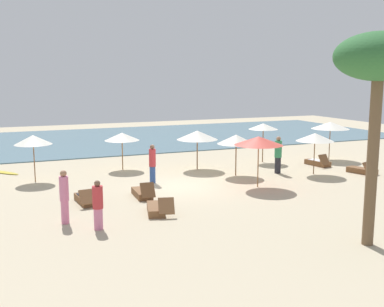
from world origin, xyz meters
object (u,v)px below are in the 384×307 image
at_px(umbrella_7, 330,125).
at_px(surfboard, 3,172).
at_px(person_1, 98,205).
at_px(person_3, 278,155).
at_px(lounger_2, 318,163).
at_px(person_2, 152,163).
at_px(lounger_1, 86,199).
at_px(umbrella_1, 236,139).
at_px(palm_0, 379,63).
at_px(umbrella_2, 263,126).
at_px(umbrella_6, 197,135).
at_px(umbrella_3, 33,140).
at_px(umbrella_5, 315,137).
at_px(umbrella_0, 259,141).
at_px(person_4, 64,196).
at_px(umbrella_4, 122,137).
at_px(lounger_6, 363,170).
at_px(lounger_3, 143,193).
at_px(lounger_5, 157,209).

bearing_deg(umbrella_7, surfboard, 169.87).
distance_m(person_1, person_3, 11.79).
distance_m(lounger_2, person_2, 10.03).
distance_m(lounger_1, person_1, 3.44).
bearing_deg(person_3, umbrella_1, 172.10).
bearing_deg(palm_0, surfboard, 122.74).
height_order(umbrella_2, person_1, umbrella_2).
xyz_separation_m(umbrella_6, lounger_1, (-6.80, -4.63, -1.70)).
distance_m(umbrella_3, umbrella_5, 13.91).
bearing_deg(person_1, umbrella_5, 20.59).
relative_size(umbrella_0, umbrella_6, 1.06).
relative_size(umbrella_3, person_4, 1.21).
height_order(lounger_1, lounger_2, lounger_2).
xyz_separation_m(umbrella_4, lounger_1, (-3.04, -6.10, -1.62)).
bearing_deg(person_3, lounger_2, 15.26).
bearing_deg(lounger_6, lounger_3, -179.04).
height_order(umbrella_3, umbrella_4, umbrella_3).
distance_m(umbrella_0, person_4, 9.16).
distance_m(umbrella_1, person_1, 10.05).
relative_size(umbrella_7, person_1, 1.38).
distance_m(person_2, person_3, 6.73).
xyz_separation_m(umbrella_1, umbrella_7, (7.42, 1.96, 0.22)).
relative_size(umbrella_3, lounger_6, 1.28).
relative_size(lounger_1, person_3, 0.90).
xyz_separation_m(umbrella_7, person_1, (-15.58, -7.73, -1.25)).
bearing_deg(person_2, umbrella_2, 19.64).
bearing_deg(umbrella_4, lounger_6, -27.39).
bearing_deg(lounger_5, palm_0, -48.59).
relative_size(lounger_1, lounger_3, 1.04).
bearing_deg(person_4, person_1, -48.87).
distance_m(lounger_3, palm_0, 10.58).
relative_size(umbrella_2, umbrella_3, 1.01).
relative_size(umbrella_0, person_1, 1.41).
relative_size(lounger_1, person_4, 0.93).
bearing_deg(umbrella_1, person_4, -152.61).
height_order(umbrella_5, surfboard, umbrella_5).
bearing_deg(person_4, umbrella_1, 27.39).
height_order(person_1, person_2, person_2).
relative_size(umbrella_7, lounger_5, 1.29).
distance_m(umbrella_6, lounger_5, 8.57).
height_order(umbrella_5, person_3, umbrella_5).
xyz_separation_m(umbrella_6, lounger_5, (-4.63, -7.01, -1.70)).
xyz_separation_m(umbrella_3, person_2, (5.12, -2.43, -1.08)).
bearing_deg(umbrella_4, person_3, -29.08).
distance_m(person_4, palm_0, 10.79).
relative_size(lounger_5, palm_0, 0.29).
bearing_deg(lounger_3, lounger_1, -178.10).
height_order(umbrella_6, person_1, umbrella_6).
relative_size(lounger_3, person_3, 0.87).
height_order(lounger_2, lounger_5, lounger_2).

